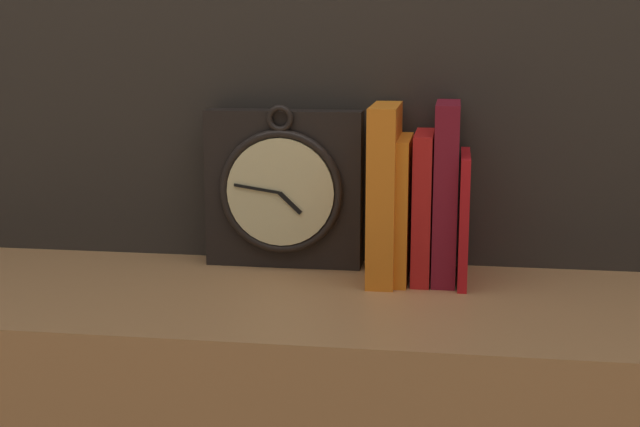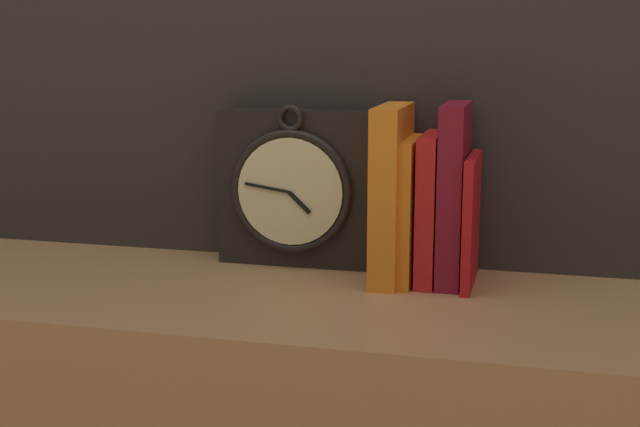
% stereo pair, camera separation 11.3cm
% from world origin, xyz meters
% --- Properties ---
extents(clock, '(0.23, 0.06, 0.24)m').
position_xyz_m(clock, '(-0.08, 0.15, 0.95)').
color(clock, black).
rests_on(clock, bookshelf).
extents(book_slot0_orange, '(0.04, 0.15, 0.24)m').
position_xyz_m(book_slot0_orange, '(0.07, 0.10, 0.96)').
color(book_slot0_orange, orange).
rests_on(book_slot0_orange, bookshelf).
extents(book_slot1_orange, '(0.02, 0.13, 0.20)m').
position_xyz_m(book_slot1_orange, '(0.10, 0.11, 0.94)').
color(book_slot1_orange, orange).
rests_on(book_slot1_orange, bookshelf).
extents(book_slot2_red, '(0.03, 0.13, 0.20)m').
position_xyz_m(book_slot2_red, '(0.13, 0.11, 0.94)').
color(book_slot2_red, red).
rests_on(book_slot2_red, bookshelf).
extents(book_slot3_maroon, '(0.03, 0.13, 0.24)m').
position_xyz_m(book_slot3_maroon, '(0.16, 0.11, 0.96)').
color(book_slot3_maroon, maroon).
rests_on(book_slot3_maroon, bookshelf).
extents(book_slot4_red, '(0.01, 0.14, 0.18)m').
position_xyz_m(book_slot4_red, '(0.18, 0.11, 0.93)').
color(book_slot4_red, red).
rests_on(book_slot4_red, bookshelf).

